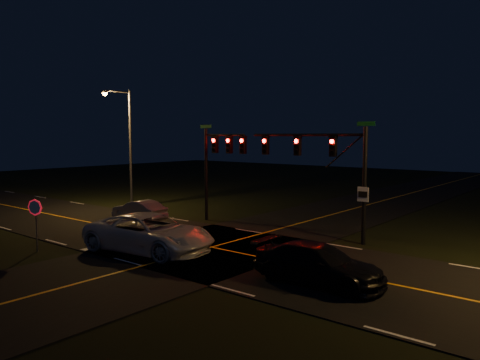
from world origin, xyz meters
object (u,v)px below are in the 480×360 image
Objects in this scene: pickup_white at (149,234)px; stop_sign at (35,214)px; signal_mast_ne at (323,158)px; suv_dark at (319,265)px; streetlight_nw at (127,138)px; signal_mast_nw at (219,156)px; sedan_silver at (139,211)px.

stop_sign is at bearing 118.73° from pickup_white.
signal_mast_ne is 9.96m from pickup_white.
signal_mast_ne is at bearing 26.47° from suv_dark.
streetlight_nw is 22.67m from suv_dark.
suv_dark is (11.36, -7.13, -3.52)m from signal_mast_nw.
streetlight_nw is 1.20× the size of signal_mast_ne.
sedan_silver is at bearing -143.97° from signal_mast_nw.
pickup_white is 8.67m from suv_dark.
sedan_silver is at bearing 107.48° from stop_sign.
signal_mast_ne and signal_mast_nw have the same top height.
pickup_white is at bearing 37.19° from stop_sign.
suv_dark is at bearing -61.72° from signal_mast_ne.
pickup_white is (2.74, -8.03, -3.35)m from signal_mast_nw.
streetlight_nw is 1.75× the size of suv_dark.
stop_sign reaches higher than suv_dark.
stop_sign is (-1.61, -11.33, -2.42)m from signal_mast_nw.
signal_mast_ne is 8.86m from suv_dark.
sedan_silver is (-15.57, 4.06, -0.07)m from suv_dark.
stop_sign is (8.00, -11.47, -3.51)m from streetlight_nw.
sedan_silver is at bearing 46.02° from pickup_white.
signal_mast_ne reaches higher than suv_dark.
sedan_silver is (-6.95, 4.96, -0.24)m from pickup_white.
stop_sign is 13.68m from suv_dark.
stop_sign is at bearing -55.11° from streetlight_nw.
signal_mast_nw is 13.86m from suv_dark.
streetlight_nw is at bearing 48.05° from pickup_white.
signal_mast_ne is 14.77m from stop_sign.
sedan_silver is (-4.22, -3.07, -3.59)m from signal_mast_nw.
signal_mast_nw reaches higher than sedan_silver.
sedan_silver is at bearing -165.37° from signal_mast_ne.
pickup_white is at bearing -120.82° from signal_mast_ne.
pickup_white is 8.54m from sedan_silver.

